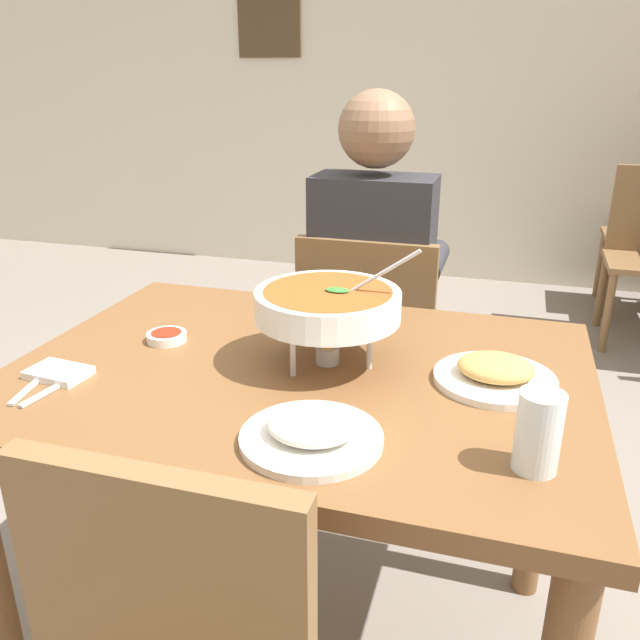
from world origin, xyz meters
The scene contains 13 objects.
cafe_rear_partition centered at (0.00, 3.34, 1.50)m, with size 10.00×0.10×3.00m, color beige.
picture_frame_hung centered at (-1.29, 3.28, 1.72)m, with size 0.44×0.03×0.56m, color #4C3823.
dining_table_main centered at (0.00, 0.00, 0.66)m, with size 1.18×0.86×0.78m.
chair_diner_main centered at (0.00, 0.72, 0.51)m, with size 0.44×0.44×0.90m.
diner_main centered at (0.00, 0.75, 0.75)m, with size 0.40×0.45×1.31m.
curry_bowl centered at (0.05, 0.04, 0.91)m, with size 0.33×0.30×0.26m.
rice_plate centered at (0.11, -0.27, 0.80)m, with size 0.24×0.24×0.06m.
appetizer_plate centered at (0.39, 0.04, 0.80)m, with size 0.24×0.24×0.06m.
sauce_dish centered at (-0.33, 0.05, 0.79)m, with size 0.09×0.09×0.02m.
napkin_folded centered at (-0.45, -0.18, 0.79)m, with size 0.12×0.08×0.02m, color white.
fork_utensil centered at (-0.47, -0.23, 0.78)m, with size 0.01×0.17×0.01m, color silver.
spoon_utensil centered at (-0.42, -0.23, 0.78)m, with size 0.01×0.17×0.01m, color silver.
drink_glass centered at (0.46, -0.24, 0.84)m, with size 0.07×0.07×0.13m.
Camera 1 is at (0.39, -1.15, 1.35)m, focal length 36.22 mm.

